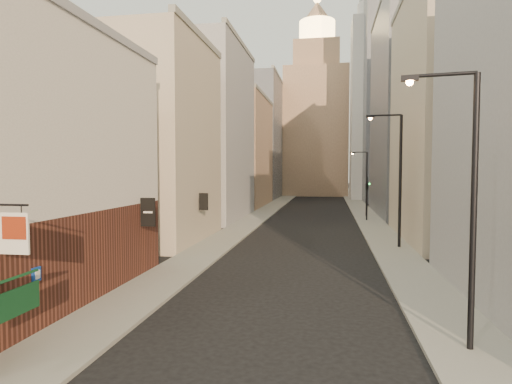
% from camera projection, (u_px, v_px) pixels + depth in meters
% --- Properties ---
extents(sidewalk_left, '(3.00, 140.00, 0.15)m').
position_uv_depth(sidewalk_left, '(270.00, 209.00, 62.64)').
color(sidewalk_left, gray).
rests_on(sidewalk_left, ground).
extents(sidewalk_right, '(3.00, 140.00, 0.15)m').
position_uv_depth(sidewalk_right, '(361.00, 210.00, 60.45)').
color(sidewalk_right, gray).
rests_on(sidewalk_right, ground).
extents(near_building_left, '(8.30, 23.04, 12.30)m').
position_uv_depth(near_building_left, '(14.00, 165.00, 17.81)').
color(near_building_left, brown).
rests_on(near_building_left, ground).
extents(left_bldg_beige, '(8.00, 12.00, 16.00)m').
position_uv_depth(left_bldg_beige, '(154.00, 142.00, 34.61)').
color(left_bldg_beige, '#BBAC93').
rests_on(left_bldg_beige, ground).
extents(left_bldg_grey, '(8.00, 16.00, 20.00)m').
position_uv_depth(left_bldg_grey, '(209.00, 134.00, 50.25)').
color(left_bldg_grey, gray).
rests_on(left_bldg_grey, ground).
extents(left_bldg_tan, '(8.00, 18.00, 17.00)m').
position_uv_depth(left_bldg_tan, '(240.00, 153.00, 68.04)').
color(left_bldg_tan, '#927056').
rests_on(left_bldg_tan, ground).
extents(left_bldg_wingrid, '(8.00, 20.00, 24.00)m').
position_uv_depth(left_bldg_wingrid, '(260.00, 139.00, 87.54)').
color(left_bldg_wingrid, gray).
rests_on(left_bldg_wingrid, ground).
extents(right_bldg_beige, '(8.00, 16.00, 20.00)m').
position_uv_depth(right_bldg_beige, '(456.00, 117.00, 34.39)').
color(right_bldg_beige, '#BBAC93').
rests_on(right_bldg_beige, ground).
extents(right_bldg_wingrid, '(8.00, 20.00, 26.00)m').
position_uv_depth(right_bldg_wingrid, '(410.00, 112.00, 53.91)').
color(right_bldg_wingrid, gray).
rests_on(right_bldg_wingrid, ground).
extents(highrise, '(21.00, 23.00, 51.20)m').
position_uv_depth(highrise, '(417.00, 63.00, 79.79)').
color(highrise, gray).
rests_on(highrise, ground).
extents(clock_tower, '(14.00, 14.00, 44.90)m').
position_uv_depth(clock_tower, '(316.00, 117.00, 97.20)').
color(clock_tower, '#927056').
rests_on(clock_tower, ground).
extents(white_tower, '(8.00, 8.00, 41.50)m').
position_uv_depth(white_tower, '(372.00, 102.00, 81.51)').
color(white_tower, silver).
rests_on(white_tower, ground).
extents(streetlamp_near, '(2.32, 0.49, 8.85)m').
position_uv_depth(streetlamp_near, '(466.00, 194.00, 13.35)').
color(streetlamp_near, black).
rests_on(streetlamp_near, ground).
extents(streetlamp_mid, '(2.58, 0.37, 9.83)m').
position_uv_depth(streetlamp_mid, '(397.00, 172.00, 31.13)').
color(streetlamp_mid, black).
rests_on(streetlamp_mid, ground).
extents(streetlamp_far, '(2.03, 0.77, 7.96)m').
position_uv_depth(streetlamp_far, '(365.00, 180.00, 51.87)').
color(streetlamp_far, black).
rests_on(streetlamp_far, ground).
extents(traffic_light_right, '(0.65, 0.64, 5.00)m').
position_uv_depth(traffic_light_right, '(367.00, 188.00, 47.68)').
color(traffic_light_right, black).
rests_on(traffic_light_right, ground).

